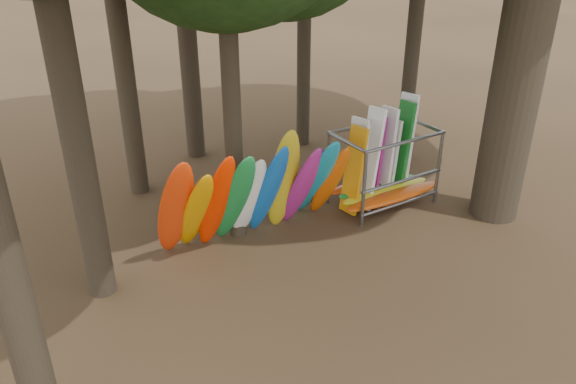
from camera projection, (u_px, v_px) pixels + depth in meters
ground at (349, 266)px, 12.61m from camera, size 120.00×120.00×0.00m
kayak_row at (258, 194)px, 12.94m from camera, size 4.78×2.11×3.01m
storage_rack at (383, 170)px, 14.94m from camera, size 3.17×1.57×2.81m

